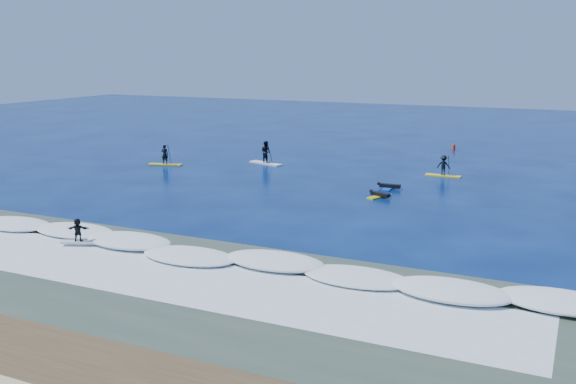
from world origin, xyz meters
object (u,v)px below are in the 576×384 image
at_px(sup_paddler_right, 444,167).
at_px(prone_paddler_far, 389,187).
at_px(sup_paddler_center, 266,154).
at_px(sup_paddler_left, 165,158).
at_px(wave_surfer, 78,232).
at_px(marker_buoy, 454,147).
at_px(prone_paddler_near, 379,195).

xyz_separation_m(sup_paddler_right, prone_paddler_far, (-2.53, -6.20, -0.59)).
height_order(sup_paddler_center, sup_paddler_right, sup_paddler_center).
height_order(sup_paddler_right, prone_paddler_far, sup_paddler_right).
relative_size(sup_paddler_left, sup_paddler_center, 0.88).
bearing_deg(sup_paddler_right, wave_surfer, -115.78).
distance_m(sup_paddler_center, marker_buoy, 19.80).
distance_m(sup_paddler_left, prone_paddler_far, 19.99).
height_order(sup_paddler_center, wave_surfer, sup_paddler_center).
bearing_deg(prone_paddler_far, marker_buoy, -3.60).
xyz_separation_m(sup_paddler_left, sup_paddler_right, (22.47, 4.96, 0.11)).
relative_size(sup_paddler_left, sup_paddler_right, 1.10).
relative_size(wave_surfer, marker_buoy, 2.37).
bearing_deg(sup_paddler_right, sup_paddler_center, -176.82).
height_order(sup_paddler_left, sup_paddler_center, sup_paddler_center).
xyz_separation_m(sup_paddler_center, wave_surfer, (2.32, -25.13, -0.13)).
bearing_deg(sup_paddler_left, sup_paddler_right, -1.68).
height_order(sup_paddler_left, marker_buoy, sup_paddler_left).
distance_m(prone_paddler_near, prone_paddler_far, 2.89).
bearing_deg(prone_paddler_far, sup_paddler_left, 84.65).
relative_size(prone_paddler_near, prone_paddler_far, 0.98).
height_order(sup_paddler_center, prone_paddler_near, sup_paddler_center).
distance_m(prone_paddler_far, marker_buoy, 20.29).
bearing_deg(sup_paddler_center, wave_surfer, -67.41).
height_order(prone_paddler_near, prone_paddler_far, prone_paddler_far).
bearing_deg(sup_paddler_center, prone_paddler_near, -16.03).
bearing_deg(prone_paddler_near, wave_surfer, 169.69).
relative_size(sup_paddler_left, prone_paddler_far, 1.39).
height_order(sup_paddler_center, prone_paddler_far, sup_paddler_center).
bearing_deg(wave_surfer, sup_paddler_left, 91.70).
height_order(sup_paddler_center, marker_buoy, sup_paddler_center).
distance_m(sup_paddler_center, prone_paddler_near, 15.18).
xyz_separation_m(sup_paddler_right, prone_paddler_near, (-2.33, -9.08, -0.60)).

